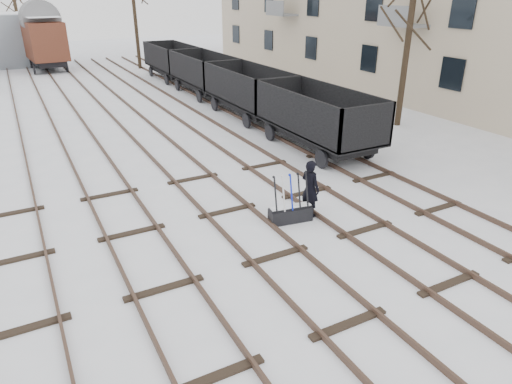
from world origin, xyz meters
TOP-DOWN VIEW (x-y plane):
  - ground at (0.00, 0.00)m, footprint 120.00×120.00m
  - tracks at (-0.00, 13.67)m, footprint 13.90×52.00m
  - shed_right at (-4.00, 40.00)m, footprint 7.00×6.00m
  - ground_frame at (1.40, 1.51)m, footprint 1.35×0.60m
  - worker at (2.15, 1.61)m, footprint 0.58×0.74m
  - freight_wagon_a at (6.00, 6.77)m, footprint 2.53×6.33m
  - freight_wagon_b at (6.00, 13.17)m, footprint 2.53×6.33m
  - freight_wagon_c at (6.00, 19.57)m, footprint 2.53×6.33m
  - freight_wagon_d at (6.00, 25.97)m, footprint 2.53×6.33m
  - box_van_wagon at (-2.05, 35.15)m, footprint 3.47×5.95m
  - tree_near at (11.94, 7.99)m, footprint 0.30×0.30m
  - tree_far_left at (-3.45, 42.00)m, footprint 0.30×0.30m
  - tree_far_right at (5.14, 32.40)m, footprint 0.30×0.30m

SIDE VIEW (x-z plane):
  - ground at x=0.00m, z-range 0.00..0.00m
  - tracks at x=0.00m, z-range -0.01..0.16m
  - ground_frame at x=1.40m, z-range -0.46..1.03m
  - worker at x=2.15m, z-range 0.00..1.78m
  - freight_wagon_a at x=6.00m, z-range -0.30..2.28m
  - freight_wagon_b at x=6.00m, z-range -0.30..2.28m
  - freight_wagon_c at x=6.00m, z-range -0.30..2.28m
  - freight_wagon_d at x=6.00m, z-range -0.30..2.28m
  - shed_right at x=-4.00m, z-range 0.00..4.50m
  - box_van_wagon at x=-2.05m, z-range 0.36..4.74m
  - tree_far_left at x=-3.45m, z-range 0.00..6.21m
  - tree_near at x=11.94m, z-range 0.00..6.65m
  - tree_far_right at x=5.14m, z-range 0.00..8.84m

